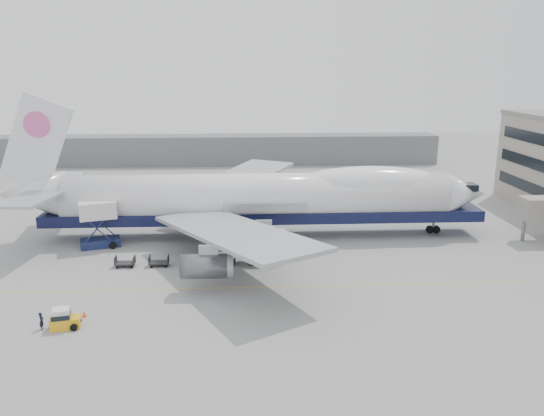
{
  "coord_description": "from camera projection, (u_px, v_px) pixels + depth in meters",
  "views": [
    {
      "loc": [
        -1.67,
        -58.76,
        22.79
      ],
      "look_at": [
        1.72,
        6.0,
        5.61
      ],
      "focal_mm": 35.0,
      "sensor_mm": 36.0,
      "label": 1
    }
  ],
  "objects": [
    {
      "name": "catering_truck",
      "position": [
        99.0,
        221.0,
        68.93
      ],
      "size": [
        5.5,
        4.46,
        6.1
      ],
      "rotation": [
        0.0,
        0.0,
        0.3
      ],
      "color": "#1A244F",
      "rests_on": "ground"
    },
    {
      "name": "traffic_cone",
      "position": [
        84.0,
        314.0,
        50.02
      ],
      "size": [
        0.43,
        0.43,
        0.64
      ],
      "rotation": [
        0.0,
        0.0,
        -0.09
      ],
      "color": "#FF5C0D",
      "rests_on": "ground"
    },
    {
      "name": "airliner",
      "position": [
        262.0,
        197.0,
        72.82
      ],
      "size": [
        67.0,
        55.3,
        19.98
      ],
      "color": "white",
      "rests_on": "ground"
    },
    {
      "name": "ground",
      "position": [
        260.0,
        267.0,
        62.64
      ],
      "size": [
        260.0,
        260.0,
        0.0
      ],
      "primitive_type": "plane",
      "color": "gray",
      "rests_on": "ground"
    },
    {
      "name": "baggage_tug",
      "position": [
        64.0,
        319.0,
        47.75
      ],
      "size": [
        2.8,
        1.87,
        1.89
      ],
      "rotation": [
        0.0,
        0.0,
        0.2
      ],
      "color": "#EDAB16",
      "rests_on": "ground"
    },
    {
      "name": "dolly_1",
      "position": [
        159.0,
        262.0,
        62.79
      ],
      "size": [
        2.3,
        1.35,
        1.3
      ],
      "color": "#2D2D30",
      "rests_on": "ground"
    },
    {
      "name": "dolly_2",
      "position": [
        193.0,
        261.0,
        62.99
      ],
      "size": [
        2.3,
        1.35,
        1.3
      ],
      "color": "#2D2D30",
      "rests_on": "ground"
    },
    {
      "name": "hangar",
      "position": [
        210.0,
        150.0,
        128.82
      ],
      "size": [
        110.0,
        8.0,
        7.0
      ],
      "primitive_type": "cube",
      "color": "slate",
      "rests_on": "ground"
    },
    {
      "name": "dolly_3",
      "position": [
        226.0,
        261.0,
        63.19
      ],
      "size": [
        2.3,
        1.35,
        1.3
      ],
      "color": "#2D2D30",
      "rests_on": "ground"
    },
    {
      "name": "ground_worker",
      "position": [
        42.0,
        321.0,
        47.48
      ],
      "size": [
        0.41,
        0.61,
        1.64
      ],
      "primitive_type": "imported",
      "rotation": [
        0.0,
        0.0,
        1.6
      ],
      "color": "black",
      "rests_on": "ground"
    },
    {
      "name": "apron_line",
      "position": [
        262.0,
        287.0,
        56.85
      ],
      "size": [
        60.0,
        0.15,
        0.01
      ],
      "primitive_type": "cube",
      "color": "gold",
      "rests_on": "ground"
    },
    {
      "name": "dolly_0",
      "position": [
        125.0,
        262.0,
        62.59
      ],
      "size": [
        2.3,
        1.35,
        1.3
      ],
      "color": "#2D2D30",
      "rests_on": "ground"
    },
    {
      "name": "dolly_4",
      "position": [
        259.0,
        260.0,
        63.39
      ],
      "size": [
        2.3,
        1.35,
        1.3
      ],
      "color": "#2D2D30",
      "rests_on": "ground"
    }
  ]
}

